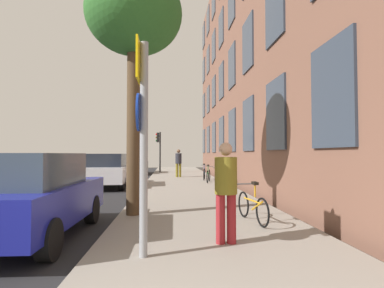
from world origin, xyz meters
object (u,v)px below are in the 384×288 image
bicycle_3 (204,173)px  car_2 (135,164)px  bicycle_0 (252,206)px  sign_post (142,129)px  pedestrian_1 (178,161)px  bicycle_1 (217,178)px  pedestrian_0 (226,186)px  tree_near (134,18)px  traffic_light (159,145)px  car_1 (108,170)px  car_0 (29,195)px  bicycle_2 (208,175)px

bicycle_3 → car_2: (-4.82, 6.97, 0.36)m
car_2 → bicycle_0: bearing=-75.6°
sign_post → pedestrian_1: 15.20m
bicycle_1 → car_2: (-5.01, 10.55, 0.35)m
pedestrian_0 → bicycle_3: bearing=85.0°
tree_near → car_2: 17.52m
tree_near → pedestrian_1: 12.75m
bicycle_1 → pedestrian_1: size_ratio=0.92×
traffic_light → bicycle_3: (2.90, -7.45, -1.91)m
traffic_light → car_1: (-2.07, -10.17, -1.56)m
car_2 → pedestrian_0: bearing=-79.1°
car_0 → car_1: same height
bicycle_0 → bicycle_3: bearing=88.9°
car_0 → car_2: (-0.14, 18.57, 0.00)m
car_0 → car_2: size_ratio=0.89×
car_2 → bicycle_1: bearing=-64.6°
bicycle_0 → car_2: bearing=104.4°
tree_near → sign_post: bearing=-80.9°
bicycle_2 → car_0: size_ratio=0.41×
bicycle_1 → car_0: 9.39m
tree_near → bicycle_0: (2.73, -1.00, -4.58)m
bicycle_3 → pedestrian_0: (-1.09, -12.47, 0.60)m
bicycle_3 → car_2: car_2 is taller
traffic_light → bicycle_3: 8.22m
sign_post → traffic_light: traffic_light is taller
traffic_light → car_0: 19.19m
traffic_light → bicycle_1: (3.10, -11.03, -1.90)m
bicycle_0 → bicycle_2: size_ratio=1.00×
bicycle_1 → car_0: car_0 is taller
pedestrian_1 → tree_near: bearing=-97.1°
bicycle_0 → bicycle_2: bearing=88.5°
car_1 → traffic_light: bearing=78.5°
car_0 → sign_post: bearing=-32.7°
pedestrian_1 → car_1: bearing=-126.2°
bicycle_2 → car_1: bearing=-167.2°
tree_near → bicycle_1: tree_near is taller
car_1 → car_2: (0.16, 9.69, -0.00)m
pedestrian_0 → pedestrian_1: (-0.35, 14.59, 0.07)m
sign_post → bicycle_2: sign_post is taller
bicycle_3 → pedestrian_0: 12.53m
pedestrian_1 → traffic_light: bearing=105.3°
bicycle_0 → pedestrian_1: pedestrian_1 is taller
bicycle_0 → sign_post: bearing=-136.8°
pedestrian_0 → car_0: 3.70m
traffic_light → pedestrian_0: 20.05m
car_0 → traffic_light: bearing=84.7°
bicycle_3 → car_0: (-4.67, -11.60, 0.35)m
sign_post → bicycle_0: bearing=43.2°
bicycle_0 → tree_near: bearing=159.9°
bicycle_0 → car_0: 4.53m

